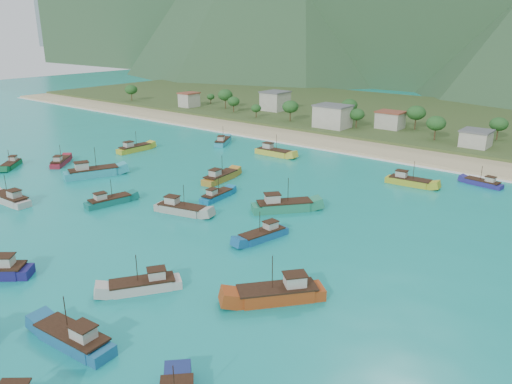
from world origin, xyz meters
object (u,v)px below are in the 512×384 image
Objects in this scene: boat_25 at (483,183)px; boat_20 at (181,209)px; boat_15 at (11,165)px; boat_29 at (74,339)px; boat_5 at (10,200)px; boat_26 at (263,235)px; boat_22 at (409,182)px; boat_1 at (279,294)px; boat_6 at (220,178)px; boat_14 at (61,162)px; boat_10 at (144,286)px; boat_7 at (109,201)px; boat_9 at (283,206)px; boat_27 at (223,142)px; boat_8 at (93,173)px; boat_19 at (134,149)px; boat_2 at (274,153)px.

boat_20 is at bearing 152.04° from boat_25.
boat_15 is 0.72× the size of boat_29.
boat_26 is (53.10, 18.68, -0.14)m from boat_5.
boat_29 is (-19.68, -94.71, 0.28)m from boat_25.
boat_25 is (13.77, 10.26, -0.21)m from boat_22.
boat_1 is 1.03× the size of boat_6.
boat_14 is 86.42m from boat_29.
boat_14 is at bearing 11.51° from boat_10.
boat_7 is 0.85× the size of boat_9.
boat_20 is 54.37m from boat_22.
boat_22 is 1.04× the size of boat_27.
boat_9 is (51.09, 9.93, -0.08)m from boat_8.
boat_14 is at bearing 26.92° from boat_1.
boat_6 is 39.43m from boat_27.
boat_19 is (-40.33, 6.08, -0.03)m from boat_6.
boat_29 reaches higher than boat_7.
boat_14 is 1.01× the size of boat_25.
boat_20 is 70.58m from boat_25.
boat_1 is 96.10m from boat_15.
boat_10 is 85.10m from boat_19.
boat_20 is 44.06m from boat_29.
boat_9 reaches higher than boat_5.
boat_20 is at bearing 25.64° from boat_29.
boat_6 is 0.83× the size of boat_8.
boat_1 reaches higher than boat_15.
boat_5 is at bearing -47.26° from boat_22.
boat_7 is 38.68m from boat_14.
boat_19 is 96.65m from boat_29.
boat_15 is at bearing -107.76° from boat_19.
boat_19 is (-16.62, 45.68, -0.02)m from boat_5.
boat_10 is (34.05, -18.59, 0.05)m from boat_7.
boat_14 is (-87.60, 19.93, -0.29)m from boat_1.
boat_14 is (-37.06, 11.09, -0.02)m from boat_7.
boat_2 is 0.99× the size of boat_29.
boat_26 is (34.27, -49.10, -0.18)m from boat_2.
boat_26 is at bearing -19.03° from boat_19.
boat_19 is 1.09× the size of boat_26.
boat_1 is 1.05× the size of boat_5.
boat_22 is (88.73, 50.86, 0.19)m from boat_15.
boat_5 reaches higher than boat_15.
boat_10 is at bearing 23.16° from boat_20.
boat_9 is 1.33× the size of boat_25.
boat_2 is at bearing 106.18° from boat_25.
boat_9 is at bearing 118.23° from boat_20.
boat_22 is at bearing -45.83° from boat_5.
boat_22 is at bearing 108.16° from boat_9.
boat_27 is at bearing -95.14° from boat_2.
boat_25 is (74.43, 75.21, -0.25)m from boat_5.
boat_5 is (-67.47, -3.73, -0.13)m from boat_1.
boat_2 is 1.14× the size of boat_26.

